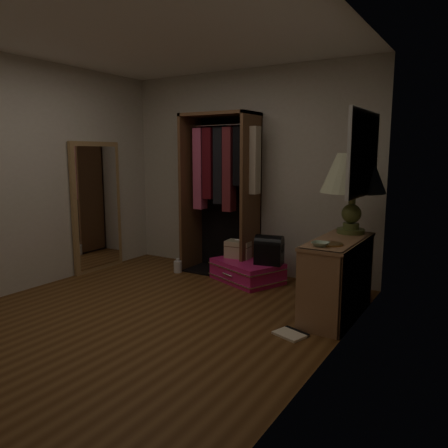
{
  "coord_description": "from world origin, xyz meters",
  "views": [
    {
      "loc": [
        2.72,
        -3.0,
        1.56
      ],
      "look_at": [
        0.3,
        0.95,
        0.8
      ],
      "focal_mm": 35.0,
      "sensor_mm": 36.0,
      "label": 1
    }
  ],
  "objects_px": {
    "floor_mirror": "(97,207)",
    "black_bag": "(269,249)",
    "console_bookshelf": "(338,275)",
    "pink_suitcase": "(247,271)",
    "open_wardrobe": "(223,180)",
    "table_lamp": "(353,175)",
    "train_case": "(239,249)",
    "white_jug": "(178,266)"
  },
  "relations": [
    {
      "from": "floor_mirror",
      "to": "table_lamp",
      "type": "distance_m",
      "value": 3.3
    },
    {
      "from": "floor_mirror",
      "to": "train_case",
      "type": "height_order",
      "value": "floor_mirror"
    },
    {
      "from": "white_jug",
      "to": "floor_mirror",
      "type": "bearing_deg",
      "value": -156.4
    },
    {
      "from": "open_wardrobe",
      "to": "table_lamp",
      "type": "xyz_separation_m",
      "value": [
        1.76,
        -0.38,
        0.12
      ]
    },
    {
      "from": "floor_mirror",
      "to": "white_jug",
      "type": "bearing_deg",
      "value": 23.6
    },
    {
      "from": "floor_mirror",
      "to": "black_bag",
      "type": "relative_size",
      "value": 4.79
    },
    {
      "from": "console_bookshelf",
      "to": "white_jug",
      "type": "distance_m",
      "value": 2.3
    },
    {
      "from": "console_bookshelf",
      "to": "floor_mirror",
      "type": "height_order",
      "value": "floor_mirror"
    },
    {
      "from": "black_bag",
      "to": "white_jug",
      "type": "distance_m",
      "value": 1.31
    },
    {
      "from": "pink_suitcase",
      "to": "train_case",
      "type": "distance_m",
      "value": 0.31
    },
    {
      "from": "open_wardrobe",
      "to": "pink_suitcase",
      "type": "bearing_deg",
      "value": -22.74
    },
    {
      "from": "console_bookshelf",
      "to": "white_jug",
      "type": "height_order",
      "value": "console_bookshelf"
    },
    {
      "from": "open_wardrobe",
      "to": "black_bag",
      "type": "xyz_separation_m",
      "value": [
        0.77,
        -0.2,
        -0.78
      ]
    },
    {
      "from": "open_wardrobe",
      "to": "table_lamp",
      "type": "distance_m",
      "value": 1.81
    },
    {
      "from": "open_wardrobe",
      "to": "black_bag",
      "type": "distance_m",
      "value": 1.11
    },
    {
      "from": "open_wardrobe",
      "to": "pink_suitcase",
      "type": "xyz_separation_m",
      "value": [
        0.48,
        -0.2,
        -1.09
      ]
    },
    {
      "from": "floor_mirror",
      "to": "train_case",
      "type": "distance_m",
      "value": 1.96
    },
    {
      "from": "table_lamp",
      "to": "white_jug",
      "type": "bearing_deg",
      "value": 178.96
    },
    {
      "from": "open_wardrobe",
      "to": "floor_mirror",
      "type": "distance_m",
      "value": 1.71
    },
    {
      "from": "console_bookshelf",
      "to": "table_lamp",
      "type": "height_order",
      "value": "table_lamp"
    },
    {
      "from": "console_bookshelf",
      "to": "table_lamp",
      "type": "relative_size",
      "value": 1.34
    },
    {
      "from": "open_wardrobe",
      "to": "pink_suitcase",
      "type": "relative_size",
      "value": 2.07
    },
    {
      "from": "floor_mirror",
      "to": "pink_suitcase",
      "type": "distance_m",
      "value": 2.16
    },
    {
      "from": "console_bookshelf",
      "to": "black_bag",
      "type": "height_order",
      "value": "console_bookshelf"
    },
    {
      "from": "white_jug",
      "to": "train_case",
      "type": "bearing_deg",
      "value": 16.76
    },
    {
      "from": "floor_mirror",
      "to": "black_bag",
      "type": "height_order",
      "value": "floor_mirror"
    },
    {
      "from": "table_lamp",
      "to": "floor_mirror",
      "type": "bearing_deg",
      "value": -173.1
    },
    {
      "from": "train_case",
      "to": "black_bag",
      "type": "bearing_deg",
      "value": -18.14
    },
    {
      "from": "pink_suitcase",
      "to": "black_bag",
      "type": "distance_m",
      "value": 0.42
    },
    {
      "from": "train_case",
      "to": "black_bag",
      "type": "height_order",
      "value": "black_bag"
    },
    {
      "from": "floor_mirror",
      "to": "black_bag",
      "type": "xyz_separation_m",
      "value": [
        2.25,
        0.57,
        -0.42
      ]
    },
    {
      "from": "table_lamp",
      "to": "train_case",
      "type": "bearing_deg",
      "value": 169.27
    },
    {
      "from": "open_wardrobe",
      "to": "floor_mirror",
      "type": "xyz_separation_m",
      "value": [
        -1.48,
        -0.77,
        -0.37
      ]
    },
    {
      "from": "open_wardrobe",
      "to": "black_bag",
      "type": "relative_size",
      "value": 5.78
    },
    {
      "from": "console_bookshelf",
      "to": "pink_suitcase",
      "type": "xyz_separation_m",
      "value": [
        -1.28,
        0.53,
        -0.27
      ]
    },
    {
      "from": "open_wardrobe",
      "to": "white_jug",
      "type": "height_order",
      "value": "open_wardrobe"
    },
    {
      "from": "pink_suitcase",
      "to": "train_case",
      "type": "xyz_separation_m",
      "value": [
        -0.18,
        0.1,
        0.24
      ]
    },
    {
      "from": "black_bag",
      "to": "table_lamp",
      "type": "relative_size",
      "value": 0.42
    },
    {
      "from": "black_bag",
      "to": "table_lamp",
      "type": "distance_m",
      "value": 1.36
    },
    {
      "from": "open_wardrobe",
      "to": "black_bag",
      "type": "height_order",
      "value": "open_wardrobe"
    },
    {
      "from": "console_bookshelf",
      "to": "floor_mirror",
      "type": "relative_size",
      "value": 0.66
    },
    {
      "from": "open_wardrobe",
      "to": "table_lamp",
      "type": "bearing_deg",
      "value": -12.06
    }
  ]
}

